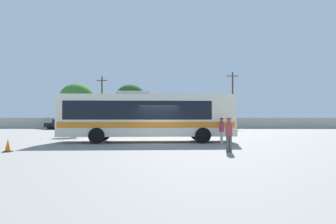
{
  "coord_description": "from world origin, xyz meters",
  "views": [
    {
      "loc": [
        0.75,
        -18.89,
        1.73
      ],
      "look_at": [
        0.55,
        4.87,
        2.15
      ],
      "focal_mm": 30.69,
      "sensor_mm": 36.0,
      "label": 1
    }
  ],
  "objects_px": {
    "parked_car_second_black": "(100,124)",
    "roadside_tree_midleft": "(131,97)",
    "vendor_umbrella_secondary_green": "(75,117)",
    "utility_pole_far": "(233,99)",
    "traffic_cone_on_apron": "(8,146)",
    "parked_car_third_red": "(150,124)",
    "parked_car_rightmost_black": "(195,124)",
    "utility_pole_near": "(102,101)",
    "roadside_tree_left": "(77,98)",
    "roadside_tree_right": "(201,105)",
    "parked_car_leftmost_black": "(61,124)",
    "attendant_by_bus_door": "(222,129)",
    "roadside_tree_midright": "(181,107)",
    "coach_bus_cream_orange": "(146,115)",
    "passenger_waiting_on_apron": "(229,133)"
  },
  "relations": [
    {
      "from": "utility_pole_near",
      "to": "coach_bus_cream_orange",
      "type": "bearing_deg",
      "value": -70.24
    },
    {
      "from": "coach_bus_cream_orange",
      "to": "utility_pole_far",
      "type": "relative_size",
      "value": 1.36
    },
    {
      "from": "parked_car_rightmost_black",
      "to": "roadside_tree_left",
      "type": "distance_m",
      "value": 22.1
    },
    {
      "from": "roadside_tree_left",
      "to": "traffic_cone_on_apron",
      "type": "relative_size",
      "value": 11.81
    },
    {
      "from": "utility_pole_near",
      "to": "roadside_tree_midleft",
      "type": "xyz_separation_m",
      "value": [
        4.45,
        1.0,
        0.76
      ]
    },
    {
      "from": "parked_car_rightmost_black",
      "to": "parked_car_second_black",
      "type": "bearing_deg",
      "value": -176.23
    },
    {
      "from": "attendant_by_bus_door",
      "to": "utility_pole_near",
      "type": "distance_m",
      "value": 30.89
    },
    {
      "from": "parked_car_third_red",
      "to": "attendant_by_bus_door",
      "type": "bearing_deg",
      "value": -74.69
    },
    {
      "from": "parked_car_second_black",
      "to": "traffic_cone_on_apron",
      "type": "relative_size",
      "value": 6.5
    },
    {
      "from": "parked_car_third_red",
      "to": "parked_car_leftmost_black",
      "type": "bearing_deg",
      "value": -179.14
    },
    {
      "from": "utility_pole_near",
      "to": "parked_car_third_red",
      "type": "bearing_deg",
      "value": -31.47
    },
    {
      "from": "attendant_by_bus_door",
      "to": "roadside_tree_midleft",
      "type": "relative_size",
      "value": 0.24
    },
    {
      "from": "coach_bus_cream_orange",
      "to": "parked_car_third_red",
      "type": "bearing_deg",
      "value": 93.07
    },
    {
      "from": "attendant_by_bus_door",
      "to": "parked_car_third_red",
      "type": "xyz_separation_m",
      "value": [
        -6.1,
        22.29,
        -0.19
      ]
    },
    {
      "from": "parked_car_leftmost_black",
      "to": "utility_pole_near",
      "type": "height_order",
      "value": "utility_pole_near"
    },
    {
      "from": "coach_bus_cream_orange",
      "to": "parked_car_rightmost_black",
      "type": "distance_m",
      "value": 21.15
    },
    {
      "from": "utility_pole_near",
      "to": "traffic_cone_on_apron",
      "type": "bearing_deg",
      "value": -84.77
    },
    {
      "from": "parked_car_second_black",
      "to": "roadside_tree_midleft",
      "type": "relative_size",
      "value": 0.59
    },
    {
      "from": "coach_bus_cream_orange",
      "to": "utility_pole_near",
      "type": "relative_size",
      "value": 1.47
    },
    {
      "from": "parked_car_leftmost_black",
      "to": "traffic_cone_on_apron",
      "type": "xyz_separation_m",
      "value": [
        7.42,
        -26.22,
        -0.45
      ]
    },
    {
      "from": "attendant_by_bus_door",
      "to": "utility_pole_near",
      "type": "bearing_deg",
      "value": 117.52
    },
    {
      "from": "roadside_tree_left",
      "to": "roadside_tree_midright",
      "type": "distance_m",
      "value": 18.21
    },
    {
      "from": "parked_car_leftmost_black",
      "to": "roadside_tree_midright",
      "type": "height_order",
      "value": "roadside_tree_midright"
    },
    {
      "from": "traffic_cone_on_apron",
      "to": "parked_car_third_red",
      "type": "bearing_deg",
      "value": 78.82
    },
    {
      "from": "parked_car_rightmost_black",
      "to": "traffic_cone_on_apron",
      "type": "height_order",
      "value": "parked_car_rightmost_black"
    },
    {
      "from": "utility_pole_far",
      "to": "parked_car_third_red",
      "type": "bearing_deg",
      "value": -160.04
    },
    {
      "from": "parked_car_second_black",
      "to": "roadside_tree_left",
      "type": "distance_m",
      "value": 12.7
    },
    {
      "from": "passenger_waiting_on_apron",
      "to": "parked_car_second_black",
      "type": "height_order",
      "value": "passenger_waiting_on_apron"
    },
    {
      "from": "vendor_umbrella_secondary_green",
      "to": "utility_pole_far",
      "type": "height_order",
      "value": "utility_pole_far"
    },
    {
      "from": "utility_pole_near",
      "to": "roadside_tree_midright",
      "type": "distance_m",
      "value": 12.72
    },
    {
      "from": "coach_bus_cream_orange",
      "to": "vendor_umbrella_secondary_green",
      "type": "bearing_deg",
      "value": 143.59
    },
    {
      "from": "parked_car_second_black",
      "to": "roadside_tree_right",
      "type": "bearing_deg",
      "value": 26.49
    },
    {
      "from": "parked_car_third_red",
      "to": "parked_car_rightmost_black",
      "type": "relative_size",
      "value": 1.04
    },
    {
      "from": "roadside_tree_left",
      "to": "roadside_tree_right",
      "type": "xyz_separation_m",
      "value": [
        21.13,
        -2.76,
        -1.26
      ]
    },
    {
      "from": "parked_car_second_black",
      "to": "utility_pole_far",
      "type": "xyz_separation_m",
      "value": [
        19.55,
        5.65,
        3.83
      ]
    },
    {
      "from": "utility_pole_far",
      "to": "traffic_cone_on_apron",
      "type": "relative_size",
      "value": 13.74
    },
    {
      "from": "parked_car_second_black",
      "to": "parked_car_third_red",
      "type": "height_order",
      "value": "parked_car_third_red"
    },
    {
      "from": "roadside_tree_midright",
      "to": "passenger_waiting_on_apron",
      "type": "bearing_deg",
      "value": -87.94
    },
    {
      "from": "vendor_umbrella_secondary_green",
      "to": "parked_car_leftmost_black",
      "type": "bearing_deg",
      "value": 114.75
    },
    {
      "from": "attendant_by_bus_door",
      "to": "parked_car_rightmost_black",
      "type": "bearing_deg",
      "value": 89.57
    },
    {
      "from": "coach_bus_cream_orange",
      "to": "vendor_umbrella_secondary_green",
      "type": "relative_size",
      "value": 5.74
    },
    {
      "from": "parked_car_third_red",
      "to": "roadside_tree_left",
      "type": "xyz_separation_m",
      "value": [
        -13.36,
        9.02,
        4.26
      ]
    },
    {
      "from": "vendor_umbrella_secondary_green",
      "to": "traffic_cone_on_apron",
      "type": "xyz_separation_m",
      "value": [
        0.2,
        -10.56,
        -1.45
      ]
    },
    {
      "from": "parked_car_rightmost_black",
      "to": "utility_pole_near",
      "type": "relative_size",
      "value": 0.55
    },
    {
      "from": "attendant_by_bus_door",
      "to": "passenger_waiting_on_apron",
      "type": "xyz_separation_m",
      "value": [
        -0.39,
        -4.17,
        0.01
      ]
    },
    {
      "from": "vendor_umbrella_secondary_green",
      "to": "utility_pole_near",
      "type": "relative_size",
      "value": 0.26
    },
    {
      "from": "parked_car_leftmost_black",
      "to": "parked_car_third_red",
      "type": "distance_m",
      "value": 12.64
    },
    {
      "from": "utility_pole_far",
      "to": "roadside_tree_right",
      "type": "bearing_deg",
      "value": 161.14
    },
    {
      "from": "parked_car_leftmost_black",
      "to": "roadside_tree_left",
      "type": "relative_size",
      "value": 0.55
    },
    {
      "from": "traffic_cone_on_apron",
      "to": "roadside_tree_midleft",
      "type": "bearing_deg",
      "value": 87.21
    }
  ]
}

